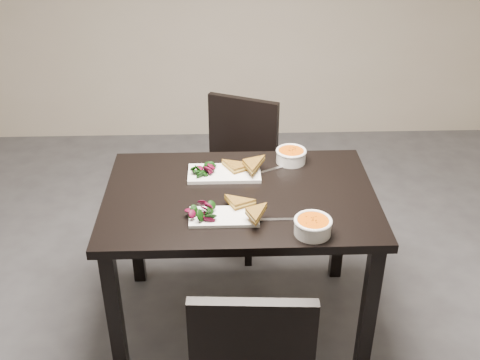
{
  "coord_description": "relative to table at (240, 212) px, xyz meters",
  "views": [
    {
      "loc": [
        0.18,
        -1.83,
        2.1
      ],
      "look_at": [
        0.25,
        0.34,
        0.82
      ],
      "focal_mm": 43.46,
      "sensor_mm": 36.0,
      "label": 1
    }
  ],
  "objects": [
    {
      "name": "salad_far",
      "position": [
        -0.17,
        0.17,
        0.14
      ],
      "size": [
        0.1,
        0.09,
        0.05
      ],
      "primitive_type": null,
      "color": "black",
      "rests_on": "plate_far"
    },
    {
      "name": "salad_near",
      "position": [
        -0.17,
        -0.19,
        0.13
      ],
      "size": [
        0.09,
        0.08,
        0.04
      ],
      "primitive_type": null,
      "color": "black",
      "rests_on": "plate_near"
    },
    {
      "name": "sandwich_near",
      "position": [
        -0.01,
        -0.18,
        0.14
      ],
      "size": [
        0.18,
        0.16,
        0.05
      ],
      "primitive_type": null,
      "rotation": [
        0.0,
        0.0,
        0.43
      ],
      "color": "olive",
      "rests_on": "plate_near"
    },
    {
      "name": "cutlery_far",
      "position": [
        0.15,
        0.21,
        0.1
      ],
      "size": [
        0.17,
        0.1,
        0.0
      ],
      "primitive_type": "cube",
      "rotation": [
        0.0,
        0.0,
        0.48
      ],
      "color": "silver",
      "rests_on": "table"
    },
    {
      "name": "sandwich_far",
      "position": [
        -0.0,
        0.15,
        0.14
      ],
      "size": [
        0.21,
        0.19,
        0.05
      ],
      "primitive_type": null,
      "rotation": [
        0.0,
        0.0,
        0.5
      ],
      "color": "olive",
      "rests_on": "plate_far"
    },
    {
      "name": "chair_far",
      "position": [
        0.0,
        0.75,
        -0.17
      ],
      "size": [
        0.55,
        0.55,
        0.85
      ],
      "rotation": [
        0.0,
        0.0,
        -0.42
      ],
      "color": "black",
      "rests_on": "ground"
    },
    {
      "name": "soup_bowl_far",
      "position": [
        0.26,
        0.28,
        0.14
      ],
      "size": [
        0.15,
        0.15,
        0.07
      ],
      "color": "white",
      "rests_on": "table"
    },
    {
      "name": "table",
      "position": [
        0.0,
        0.0,
        0.0
      ],
      "size": [
        1.2,
        0.8,
        0.75
      ],
      "color": "black",
      "rests_on": "ground"
    },
    {
      "name": "cutlery_near",
      "position": [
        0.16,
        -0.21,
        0.1
      ],
      "size": [
        0.18,
        0.02,
        0.0
      ],
      "primitive_type": "cube",
      "rotation": [
        0.0,
        0.0,
        -0.01
      ],
      "color": "silver",
      "rests_on": "table"
    },
    {
      "name": "plate_far",
      "position": [
        -0.07,
        0.17,
        0.11
      ],
      "size": [
        0.34,
        0.17,
        0.02
      ],
      "primitive_type": "cube",
      "color": "white",
      "rests_on": "table"
    },
    {
      "name": "chair_near",
      "position": [
        0.02,
        -0.69,
        -0.17
      ],
      "size": [
        0.44,
        0.44,
        0.85
      ],
      "rotation": [
        0.0,
        0.0,
        -0.06
      ],
      "color": "black",
      "rests_on": "ground"
    },
    {
      "name": "plate_near",
      "position": [
        -0.07,
        -0.19,
        0.11
      ],
      "size": [
        0.29,
        0.14,
        0.01
      ],
      "primitive_type": "cube",
      "color": "white",
      "rests_on": "table"
    },
    {
      "name": "soup_bowl_near",
      "position": [
        0.28,
        -0.31,
        0.14
      ],
      "size": [
        0.15,
        0.15,
        0.07
      ],
      "color": "white",
      "rests_on": "table"
    }
  ]
}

